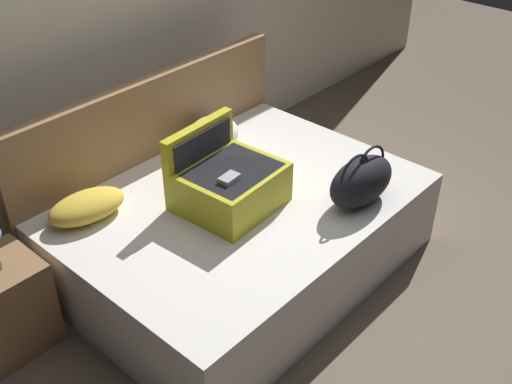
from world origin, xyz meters
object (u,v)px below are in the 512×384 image
object	(u,v)px
pillow_center_head	(213,134)
nightstand	(2,307)
duffel_bag	(361,181)
hard_case_large	(228,182)
pillow_near_headboard	(87,206)
bed	(242,233)

from	to	relation	value
pillow_center_head	nightstand	world-z (taller)	pillow_center_head
duffel_bag	hard_case_large	bearing A→B (deg)	133.80
pillow_near_headboard	nightstand	world-z (taller)	pillow_near_headboard
pillow_center_head	hard_case_large	bearing A→B (deg)	-127.32
bed	duffel_bag	xyz separation A→B (m)	(0.44, -0.53, 0.40)
hard_case_large	pillow_near_headboard	world-z (taller)	hard_case_large
duffel_bag	nightstand	xyz separation A→B (m)	(-1.76, 1.03, -0.40)
bed	duffel_bag	size ratio (longest dim) A/B	4.22
pillow_near_headboard	nightstand	size ratio (longest dim) A/B	0.85
bed	hard_case_large	size ratio (longest dim) A/B	3.63
bed	duffel_bag	distance (m)	0.80
hard_case_large	duffel_bag	size ratio (longest dim) A/B	1.16
duffel_bag	nightstand	size ratio (longest dim) A/B	0.93
bed	pillow_near_headboard	bearing A→B (deg)	143.83
hard_case_large	pillow_center_head	xyz separation A→B (m)	(0.41, 0.53, -0.05)
duffel_bag	bed	bearing A→B (deg)	129.72
hard_case_large	nightstand	distance (m)	1.38
nightstand	hard_case_large	bearing A→B (deg)	-21.37
pillow_near_headboard	duffel_bag	bearing A→B (deg)	-42.35
duffel_bag	nightstand	world-z (taller)	duffel_bag
pillow_near_headboard	pillow_center_head	distance (m)	1.03
duffel_bag	nightstand	distance (m)	2.08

